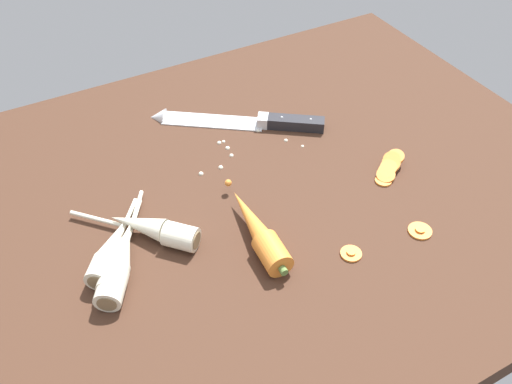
{
  "coord_description": "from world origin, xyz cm",
  "views": [
    {
      "loc": [
        -32.6,
        -61.94,
        65.92
      ],
      "look_at": [
        0.0,
        -2.0,
        1.5
      ],
      "focal_mm": 39.13,
      "sensor_mm": 36.0,
      "label": 1
    }
  ],
  "objects_px": {
    "parsnip_front": "(120,257)",
    "carrot_slice_stack": "(389,168)",
    "whole_carrot": "(258,231)",
    "parsnip_mid_left": "(110,252)",
    "chefs_knife": "(234,121)",
    "parsnip_back": "(154,230)",
    "parsnip_mid_right": "(119,261)",
    "carrot_slice_stray_near": "(351,253)",
    "carrot_slice_stray_mid": "(420,230)"
  },
  "relations": [
    {
      "from": "carrot_slice_stray_near",
      "to": "carrot_slice_stack",
      "type": "bearing_deg",
      "value": 36.18
    },
    {
      "from": "parsnip_front",
      "to": "carrot_slice_stray_mid",
      "type": "xyz_separation_m",
      "value": [
        0.44,
        -0.16,
        -0.02
      ]
    },
    {
      "from": "carrot_slice_stray_mid",
      "to": "chefs_knife",
      "type": "bearing_deg",
      "value": 107.89
    },
    {
      "from": "carrot_slice_stray_near",
      "to": "chefs_knife",
      "type": "bearing_deg",
      "value": 90.76
    },
    {
      "from": "chefs_knife",
      "to": "carrot_slice_stack",
      "type": "xyz_separation_m",
      "value": [
        0.18,
        -0.26,
        0.0
      ]
    },
    {
      "from": "carrot_slice_stack",
      "to": "carrot_slice_stray_near",
      "type": "distance_m",
      "value": 0.21
    },
    {
      "from": "parsnip_mid_left",
      "to": "parsnip_mid_right",
      "type": "xyz_separation_m",
      "value": [
        0.01,
        -0.02,
        -0.0
      ]
    },
    {
      "from": "whole_carrot",
      "to": "parsnip_mid_left",
      "type": "relative_size",
      "value": 1.37
    },
    {
      "from": "parsnip_front",
      "to": "parsnip_mid_left",
      "type": "relative_size",
      "value": 1.1
    },
    {
      "from": "whole_carrot",
      "to": "carrot_slice_stray_near",
      "type": "relative_size",
      "value": 6.57
    },
    {
      "from": "parsnip_mid_left",
      "to": "chefs_knife",
      "type": "bearing_deg",
      "value": 34.99
    },
    {
      "from": "parsnip_mid_left",
      "to": "carrot_slice_stray_near",
      "type": "distance_m",
      "value": 0.37
    },
    {
      "from": "whole_carrot",
      "to": "carrot_slice_stack",
      "type": "xyz_separation_m",
      "value": [
        0.28,
        0.03,
        -0.01
      ]
    },
    {
      "from": "parsnip_back",
      "to": "carrot_slice_stray_mid",
      "type": "distance_m",
      "value": 0.42
    },
    {
      "from": "carrot_slice_stack",
      "to": "parsnip_mid_left",
      "type": "bearing_deg",
      "value": 175.52
    },
    {
      "from": "whole_carrot",
      "to": "parsnip_front",
      "type": "height_order",
      "value": "whole_carrot"
    },
    {
      "from": "chefs_knife",
      "to": "carrot_slice_stray_mid",
      "type": "height_order",
      "value": "chefs_knife"
    },
    {
      "from": "parsnip_mid_left",
      "to": "carrot_slice_stack",
      "type": "xyz_separation_m",
      "value": [
        0.5,
        -0.04,
        -0.01
      ]
    },
    {
      "from": "carrot_slice_stray_near",
      "to": "whole_carrot",
      "type": "bearing_deg",
      "value": 139.66
    },
    {
      "from": "chefs_knife",
      "to": "parsnip_front",
      "type": "height_order",
      "value": "parsnip_front"
    },
    {
      "from": "parsnip_mid_right",
      "to": "carrot_slice_stray_mid",
      "type": "height_order",
      "value": "parsnip_mid_right"
    },
    {
      "from": "parsnip_front",
      "to": "carrot_slice_stray_mid",
      "type": "relative_size",
      "value": 4.6
    },
    {
      "from": "carrot_slice_stray_near",
      "to": "carrot_slice_stray_mid",
      "type": "relative_size",
      "value": 0.87
    },
    {
      "from": "parsnip_back",
      "to": "parsnip_front",
      "type": "bearing_deg",
      "value": -155.89
    },
    {
      "from": "parsnip_mid_right",
      "to": "carrot_slice_stray_near",
      "type": "bearing_deg",
      "value": -23.63
    },
    {
      "from": "parsnip_back",
      "to": "carrot_slice_stack",
      "type": "xyz_separation_m",
      "value": [
        0.42,
        -0.05,
        -0.01
      ]
    },
    {
      "from": "parsnip_front",
      "to": "carrot_slice_stack",
      "type": "distance_m",
      "value": 0.49
    },
    {
      "from": "chefs_knife",
      "to": "carrot_slice_stray_mid",
      "type": "relative_size",
      "value": 7.91
    },
    {
      "from": "chefs_knife",
      "to": "carrot_slice_stray_near",
      "type": "relative_size",
      "value": 9.08
    },
    {
      "from": "chefs_knife",
      "to": "parsnip_mid_left",
      "type": "bearing_deg",
      "value": -145.01
    },
    {
      "from": "whole_carrot",
      "to": "parsnip_front",
      "type": "xyz_separation_m",
      "value": [
        -0.21,
        0.05,
        -0.0
      ]
    },
    {
      "from": "parsnip_front",
      "to": "parsnip_back",
      "type": "distance_m",
      "value": 0.07
    },
    {
      "from": "parsnip_mid_left",
      "to": "parsnip_back",
      "type": "distance_m",
      "value": 0.07
    },
    {
      "from": "whole_carrot",
      "to": "carrot_slice_stack",
      "type": "bearing_deg",
      "value": 6.23
    },
    {
      "from": "parsnip_front",
      "to": "carrot_slice_stack",
      "type": "height_order",
      "value": "parsnip_front"
    },
    {
      "from": "chefs_knife",
      "to": "parsnip_back",
      "type": "xyz_separation_m",
      "value": [
        -0.25,
        -0.21,
        0.01
      ]
    },
    {
      "from": "parsnip_mid_right",
      "to": "carrot_slice_stray_near",
      "type": "relative_size",
      "value": 6.39
    },
    {
      "from": "chefs_knife",
      "to": "carrot_slice_stack",
      "type": "height_order",
      "value": "carrot_slice_stack"
    },
    {
      "from": "carrot_slice_stray_mid",
      "to": "carrot_slice_stack",
      "type": "bearing_deg",
      "value": 71.56
    },
    {
      "from": "parsnip_mid_left",
      "to": "parsnip_back",
      "type": "relative_size",
      "value": 0.9
    },
    {
      "from": "whole_carrot",
      "to": "parsnip_mid_left",
      "type": "height_order",
      "value": "whole_carrot"
    },
    {
      "from": "whole_carrot",
      "to": "parsnip_back",
      "type": "bearing_deg",
      "value": 150.31
    },
    {
      "from": "parsnip_mid_left",
      "to": "parsnip_back",
      "type": "height_order",
      "value": "same"
    },
    {
      "from": "parsnip_front",
      "to": "parsnip_mid_right",
      "type": "bearing_deg",
      "value": -116.83
    },
    {
      "from": "whole_carrot",
      "to": "parsnip_back",
      "type": "relative_size",
      "value": 1.23
    },
    {
      "from": "carrot_slice_stack",
      "to": "carrot_slice_stray_mid",
      "type": "distance_m",
      "value": 0.15
    },
    {
      "from": "parsnip_front",
      "to": "parsnip_mid_left",
      "type": "bearing_deg",
      "value": 117.71
    },
    {
      "from": "carrot_slice_stack",
      "to": "parsnip_back",
      "type": "bearing_deg",
      "value": 173.26
    },
    {
      "from": "parsnip_mid_right",
      "to": "carrot_slice_stack",
      "type": "distance_m",
      "value": 0.49
    },
    {
      "from": "parsnip_front",
      "to": "carrot_slice_stack",
      "type": "bearing_deg",
      "value": -2.51
    }
  ]
}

